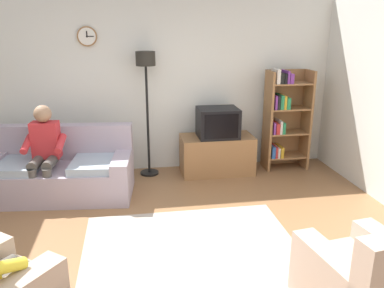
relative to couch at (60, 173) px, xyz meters
The scene contains 10 objects.
ground_plane 2.23m from the couch, 53.40° to the right, with size 12.00×12.00×0.00m, color #8C603D.
back_wall_assembly 1.90m from the couch, 34.12° to the left, with size 6.20×0.17×2.70m.
couch is the anchor object (origin of this frame).
tv_stand 2.31m from the couch, 12.02° to the left, with size 1.10×0.56×0.58m.
tv 2.36m from the couch, 11.43° to the left, with size 0.60×0.49×0.44m.
bookshelf 3.42m from the couch, ahead, with size 0.68×0.36×1.58m.
floor_lamp 1.76m from the couch, 25.45° to the left, with size 0.28×0.28×1.85m.
armchair_near_bookshelf 3.86m from the couch, 45.18° to the right, with size 0.92×0.99×0.90m.
area_rug 2.24m from the couch, 46.59° to the right, with size 2.20×1.70×0.01m, color #AD9E8E.
person_on_couch 0.42m from the couch, 141.33° to the right, with size 0.54×0.56×1.24m.
Camera 1 is at (-0.34, -3.25, 2.20)m, focal length 36.07 mm.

